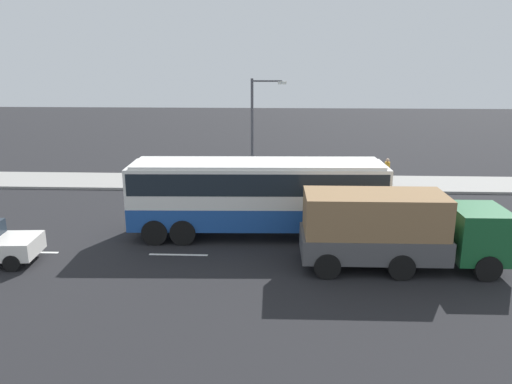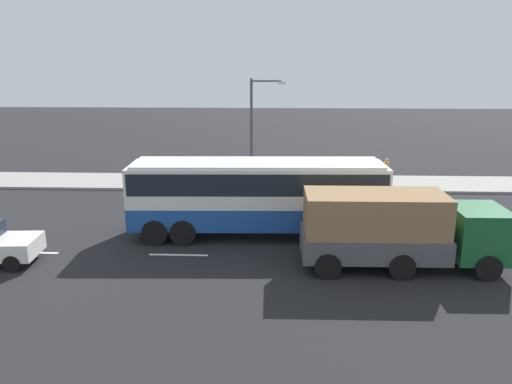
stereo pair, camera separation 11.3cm
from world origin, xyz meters
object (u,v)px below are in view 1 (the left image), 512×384
Objects in this scene: street_lamp at (256,125)px; pedestrian_at_crossing at (387,170)px; pedestrian_near_curb at (313,169)px; coach_bus at (257,190)px; cargo_truck at (397,228)px.

pedestrian_at_crossing is at bearing 8.15° from street_lamp.
pedestrian_at_crossing is at bearing 18.26° from pedestrian_near_curb.
pedestrian_at_crossing is (7.66, 9.11, -1.01)m from coach_bus.
coach_bus is 11.94m from pedestrian_at_crossing.
street_lamp is at bearing 90.95° from coach_bus.
street_lamp reaches higher than coach_bus.
street_lamp reaches higher than pedestrian_at_crossing.
cargo_truck is 12.88m from street_lamp.
cargo_truck is at bearing 42.49° from pedestrian_at_crossing.
street_lamp reaches higher than pedestrian_near_curb.
coach_bus is 6.88× the size of pedestrian_at_crossing.
coach_bus reaches higher than cargo_truck.
street_lamp is (-5.78, 11.27, 2.37)m from cargo_truck.
pedestrian_at_crossing is 0.25× the size of street_lamp.
pedestrian_at_crossing reaches higher than pedestrian_near_curb.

